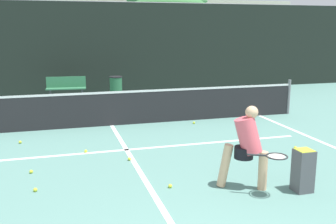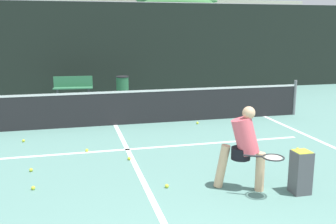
{
  "view_description": "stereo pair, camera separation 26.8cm",
  "coord_description": "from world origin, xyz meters",
  "px_view_note": "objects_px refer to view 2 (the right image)",
  "views": [
    {
      "loc": [
        -1.41,
        -2.65,
        2.62
      ],
      "look_at": [
        0.75,
        4.84,
        0.95
      ],
      "focal_mm": 42.0,
      "sensor_mm": 36.0,
      "label": 1
    },
    {
      "loc": [
        -1.15,
        -2.72,
        2.62
      ],
      "look_at": [
        0.75,
        4.84,
        0.95
      ],
      "focal_mm": 42.0,
      "sensor_mm": 36.0,
      "label": 2
    }
  ],
  "objects_px": {
    "trash_bin": "(123,87)",
    "player_practicing": "(244,146)",
    "ball_hopper": "(301,171)",
    "parked_car": "(72,70)",
    "courtside_bench": "(73,87)"
  },
  "relations": [
    {
      "from": "ball_hopper",
      "to": "courtside_bench",
      "type": "height_order",
      "value": "courtside_bench"
    },
    {
      "from": "courtside_bench",
      "to": "trash_bin",
      "type": "distance_m",
      "value": 1.84
    },
    {
      "from": "trash_bin",
      "to": "player_practicing",
      "type": "bearing_deg",
      "value": -85.32
    },
    {
      "from": "courtside_bench",
      "to": "parked_car",
      "type": "relative_size",
      "value": 0.37
    },
    {
      "from": "ball_hopper",
      "to": "parked_car",
      "type": "bearing_deg",
      "value": 103.44
    },
    {
      "from": "courtside_bench",
      "to": "trash_bin",
      "type": "height_order",
      "value": "courtside_bench"
    },
    {
      "from": "ball_hopper",
      "to": "parked_car",
      "type": "xyz_separation_m",
      "value": [
        -3.39,
        14.18,
        0.27
      ]
    },
    {
      "from": "trash_bin",
      "to": "ball_hopper",
      "type": "bearing_deg",
      "value": -80.58
    },
    {
      "from": "ball_hopper",
      "to": "courtside_bench",
      "type": "relative_size",
      "value": 0.49
    },
    {
      "from": "courtside_bench",
      "to": "trash_bin",
      "type": "bearing_deg",
      "value": 3.11
    },
    {
      "from": "courtside_bench",
      "to": "parked_car",
      "type": "height_order",
      "value": "parked_car"
    },
    {
      "from": "ball_hopper",
      "to": "parked_car",
      "type": "relative_size",
      "value": 0.18
    },
    {
      "from": "parked_car",
      "to": "ball_hopper",
      "type": "bearing_deg",
      "value": -76.56
    },
    {
      "from": "player_practicing",
      "to": "parked_car",
      "type": "relative_size",
      "value": 0.36
    },
    {
      "from": "trash_bin",
      "to": "parked_car",
      "type": "height_order",
      "value": "parked_car"
    }
  ]
}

